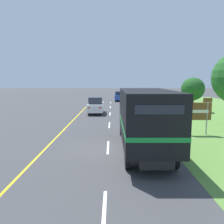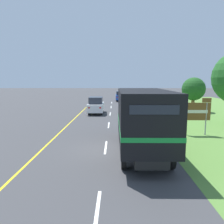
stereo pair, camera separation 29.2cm
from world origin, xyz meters
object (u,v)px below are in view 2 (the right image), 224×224
(lead_car_blue_ahead, at_px, (120,96))
(highway_sign, at_px, (197,112))
(horse_trailer_truck, at_px, (141,117))
(lead_car_white, at_px, (96,105))
(roadside_tree_mid, at_px, (194,89))

(lead_car_blue_ahead, xyz_separation_m, highway_sign, (4.92, -26.78, 0.74))
(horse_trailer_truck, bearing_deg, lead_car_white, 104.84)
(horse_trailer_truck, height_order, lead_car_blue_ahead, horse_trailer_truck)
(roadside_tree_mid, bearing_deg, lead_car_white, -170.86)
(lead_car_white, height_order, lead_car_blue_ahead, lead_car_white)
(lead_car_blue_ahead, distance_m, highway_sign, 27.24)
(horse_trailer_truck, bearing_deg, lead_car_blue_ahead, 90.73)
(lead_car_blue_ahead, bearing_deg, horse_trailer_truck, -89.27)
(highway_sign, xyz_separation_m, roadside_tree_mid, (4.08, 12.33, 1.18))
(lead_car_white, bearing_deg, highway_sign, -51.38)
(lead_car_white, distance_m, highway_sign, 13.25)
(horse_trailer_truck, height_order, lead_car_white, horse_trailer_truck)
(lead_car_white, height_order, roadside_tree_mid, roadside_tree_mid)
(highway_sign, bearing_deg, horse_trailer_truck, -140.24)
(lead_car_white, bearing_deg, lead_car_blue_ahead, 78.50)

